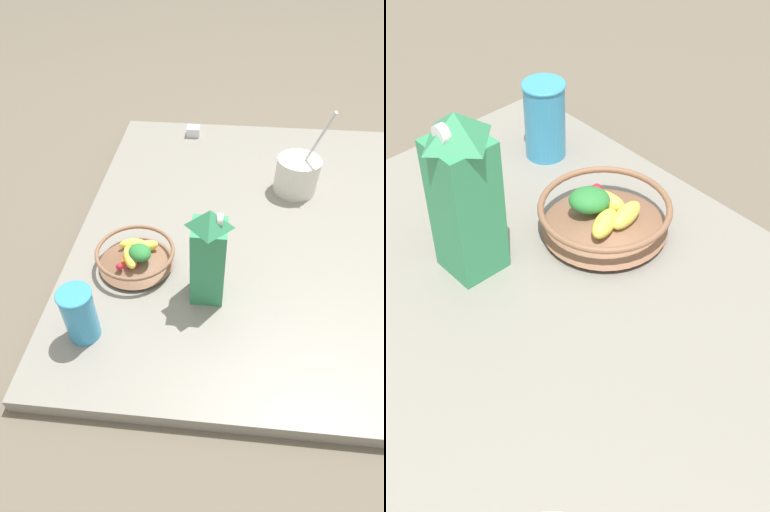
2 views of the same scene
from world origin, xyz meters
TOP-DOWN VIEW (x-y plane):
  - ground_plane at (0.00, 0.00)m, footprint 6.00×6.00m
  - countertop at (0.00, 0.00)m, footprint 1.19×1.19m
  - fruit_bowl at (-0.21, 0.41)m, footprint 0.20×0.20m
  - milk_carton at (-0.28, 0.22)m, footprint 0.08×0.08m
  - drinking_cup at (-0.42, 0.48)m, footprint 0.07×0.07m

SIDE VIEW (x-z plane):
  - ground_plane at x=0.00m, z-range 0.00..0.00m
  - countertop at x=0.00m, z-range 0.00..0.04m
  - fruit_bowl at x=-0.21m, z-range 0.03..0.11m
  - drinking_cup at x=-0.42m, z-range 0.04..0.18m
  - milk_carton at x=-0.28m, z-range 0.04..0.29m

